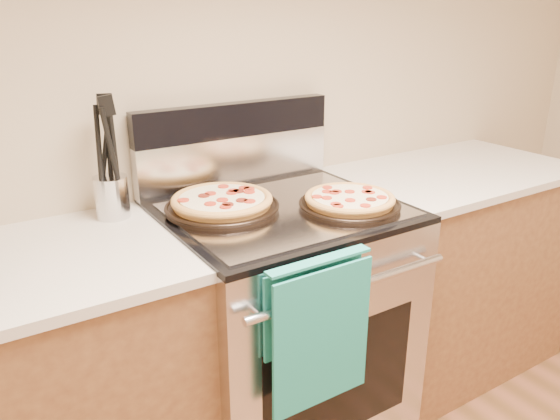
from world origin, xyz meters
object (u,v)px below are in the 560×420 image
pepperoni_pizza_back (222,203)px  pepperoni_pizza_front (350,201)px  utensil_crock (112,197)px  range_body (281,331)px

pepperoni_pizza_back → pepperoni_pizza_front: pepperoni_pizza_back is taller
pepperoni_pizza_back → utensil_crock: (-0.30, 0.17, 0.03)m
range_body → pepperoni_pizza_back: (-0.18, 0.07, 0.50)m
range_body → utensil_crock: size_ratio=6.77×
pepperoni_pizza_front → range_body: bearing=144.2°
pepperoni_pizza_back → pepperoni_pizza_front: 0.41m
pepperoni_pizza_back → utensil_crock: utensil_crock is taller
range_body → pepperoni_pizza_front: bearing=-35.8°
range_body → pepperoni_pizza_front: (0.18, -0.13, 0.50)m
pepperoni_pizza_front → utensil_crock: utensil_crock is taller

